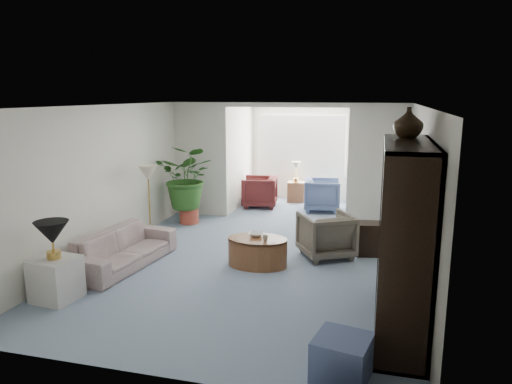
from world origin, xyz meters
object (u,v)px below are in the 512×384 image
(coffee_cup, at_px, (265,238))
(cabinet_urn, at_px, (408,122))
(coffee_bowl, at_px, (256,234))
(sunroom_chair_blue, at_px, (322,195))
(side_table_dark, at_px, (369,239))
(framed_picture, at_px, (420,168))
(coffee_table, at_px, (257,252))
(entertainment_cabinet, at_px, (403,239))
(ottoman, at_px, (342,357))
(wingback_chair, at_px, (326,235))
(sunroom_chair_maroon, at_px, (260,192))
(sofa, at_px, (123,248))
(sunroom_table, at_px, (296,192))
(end_table, at_px, (56,279))
(floor_lamp, at_px, (148,173))
(table_lamp, at_px, (52,233))
(plant_pot, at_px, (189,216))

(coffee_cup, relative_size, cabinet_urn, 0.27)
(coffee_bowl, relative_size, sunroom_chair_blue, 0.29)
(side_table_dark, bearing_deg, cabinet_urn, -79.30)
(framed_picture, xyz_separation_m, coffee_table, (-2.32, 0.28, -1.47))
(entertainment_cabinet, bearing_deg, side_table_dark, 98.69)
(entertainment_cabinet, xyz_separation_m, ottoman, (-0.55, -1.12, -0.88))
(coffee_table, height_order, side_table_dark, side_table_dark)
(wingback_chair, distance_m, sunroom_chair_maroon, 3.75)
(entertainment_cabinet, bearing_deg, cabinet_urn, 90.00)
(sofa, relative_size, sunroom_chair_blue, 2.40)
(ottoman, height_order, sunroom_table, sunroom_table)
(coffee_bowl, xyz_separation_m, wingback_chair, (1.05, 0.60, -0.11))
(end_table, bearing_deg, sofa, 81.57)
(sofa, height_order, wingback_chair, wingback_chair)
(end_table, xyz_separation_m, ottoman, (3.79, -0.82, -0.08))
(coffee_table, bearing_deg, sunroom_chair_blue, 82.07)
(sofa, distance_m, coffee_cup, 2.25)
(floor_lamp, bearing_deg, ottoman, -43.14)
(table_lamp, bearing_deg, sunroom_table, 72.73)
(coffee_cup, distance_m, sunroom_chair_blue, 4.02)
(end_table, relative_size, sunroom_chair_blue, 0.70)
(end_table, xyz_separation_m, sunroom_chair_maroon, (1.29, 5.80, 0.08))
(entertainment_cabinet, xyz_separation_m, plant_pot, (-4.13, 3.70, -0.93))
(table_lamp, relative_size, ottoman, 0.86)
(end_table, bearing_deg, entertainment_cabinet, 3.91)
(table_lamp, xyz_separation_m, coffee_bowl, (2.19, 2.01, -0.44))
(table_lamp, height_order, coffee_cup, table_lamp)
(sunroom_chair_blue, xyz_separation_m, sunroom_chair_maroon, (-1.50, 0.00, -0.01))
(plant_pot, bearing_deg, side_table_dark, -16.29)
(end_table, height_order, side_table_dark, end_table)
(entertainment_cabinet, bearing_deg, framed_picture, 80.22)
(framed_picture, distance_m, ottoman, 2.98)
(coffee_cup, height_order, cabinet_urn, cabinet_urn)
(sofa, bearing_deg, side_table_dark, -60.75)
(sunroom_chair_blue, bearing_deg, coffee_cup, 166.65)
(table_lamp, height_order, entertainment_cabinet, entertainment_cabinet)
(table_lamp, xyz_separation_m, entertainment_cabinet, (4.34, 0.30, 0.17))
(floor_lamp, bearing_deg, coffee_table, -20.84)
(sofa, bearing_deg, coffee_cup, -71.58)
(coffee_bowl, xyz_separation_m, ottoman, (1.59, -2.83, -0.28))
(sofa, bearing_deg, sunroom_chair_maroon, -7.07)
(sofa, relative_size, end_table, 3.45)
(table_lamp, distance_m, ottoman, 3.94)
(sofa, xyz_separation_m, floor_lamp, (-0.26, 1.43, 0.96))
(coffee_cup, height_order, sunroom_chair_maroon, sunroom_chair_maroon)
(coffee_bowl, relative_size, plant_pot, 0.59)
(wingback_chair, distance_m, cabinet_urn, 2.90)
(coffee_cup, bearing_deg, wingback_chair, 43.38)
(end_table, relative_size, entertainment_cabinet, 0.26)
(table_lamp, relative_size, coffee_table, 0.46)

